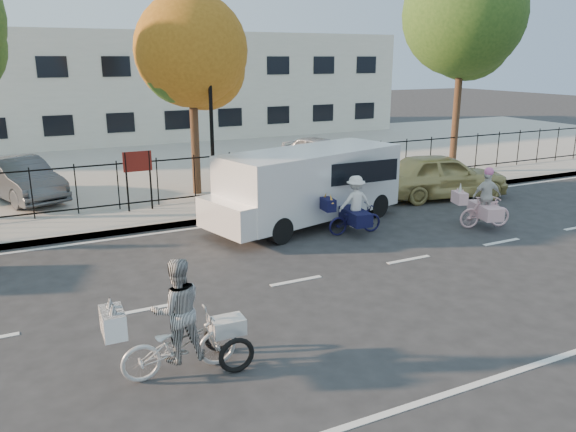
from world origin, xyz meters
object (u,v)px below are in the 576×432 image
bull_bike (354,211)px  lot_car_d (320,152)px  lamppost (211,109)px  lot_car_c (21,179)px  gold_sedan (441,176)px  zebra_trike (179,330)px  unicorn_bike (485,206)px  white_van (307,183)px

bull_bike → lot_car_d: (3.52, 8.13, 0.15)m
lamppost → lot_car_c: (-5.52, 3.01, -2.28)m
lot_car_c → gold_sedan: bearing=-42.4°
bull_bike → zebra_trike: bearing=133.5°
gold_sedan → lot_car_d: 6.11m
unicorn_bike → lamppost: bearing=63.0°
lamppost → zebra_trike: (-3.71, -9.25, -2.40)m
white_van → lot_car_c: white_van is taller
zebra_trike → lot_car_d: 16.13m
lamppost → bull_bike: size_ratio=2.48×
white_van → gold_sedan: 5.57m
bull_bike → white_van: bearing=29.5°
gold_sedan → lamppost: bearing=84.4°
gold_sedan → lot_car_d: (-1.34, 5.96, 0.02)m
lamppost → white_van: bearing=-59.2°
zebra_trike → white_van: size_ratio=0.33×
gold_sedan → lot_car_d: bearing=24.6°
unicorn_bike → lot_car_c: size_ratio=0.43×
bull_bike → white_van: size_ratio=0.27×
zebra_trike → lot_car_d: zebra_trike is taller
white_van → zebra_trike: bearing=-146.4°
bull_bike → white_van: (-0.65, 1.47, 0.53)m
white_van → lot_car_c: (-7.31, 6.01, -0.34)m
lamppost → unicorn_bike: size_ratio=2.46×
white_van → lot_car_d: bearing=42.9°
bull_bike → unicorn_bike: bearing=-101.8°
unicorn_bike → bull_bike: 3.76m
white_van → lot_car_d: (4.17, 6.66, -0.38)m
gold_sedan → zebra_trike: bearing=134.1°
lamppost → lot_car_c: bearing=151.4°
lot_car_d → bull_bike: bearing=-129.7°
gold_sedan → lot_car_c: 13.88m
unicorn_bike → white_van: 5.00m
lamppost → unicorn_bike: lamppost is taller
unicorn_bike → gold_sedan: unicorn_bike is taller
lamppost → unicorn_bike: (6.03, -5.60, -2.47)m
lamppost → zebra_trike: bearing=-111.9°
bull_bike → lot_car_c: bearing=52.4°
gold_sedan → lot_car_c: (-12.82, 5.31, 0.06)m
lamppost → unicorn_bike: 8.59m
unicorn_bike → white_van: white_van is taller
lamppost → lot_car_d: lamppost is taller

